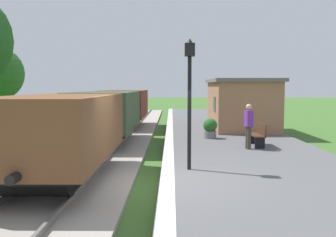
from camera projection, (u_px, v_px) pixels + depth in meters
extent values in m
plane|color=#3D6628|center=(152.00, 189.00, 9.40)|extent=(160.00, 160.00, 0.00)
cube|color=#565659|center=(277.00, 184.00, 9.36)|extent=(6.00, 60.00, 0.25)
cube|color=silver|center=(168.00, 179.00, 9.38)|extent=(0.36, 60.00, 0.01)
cube|color=#9E9389|center=(58.00, 186.00, 9.42)|extent=(3.80, 60.00, 0.12)
cube|color=slate|center=(86.00, 181.00, 9.40)|extent=(0.07, 60.00, 0.14)
cube|color=slate|center=(30.00, 181.00, 9.41)|extent=(0.07, 60.00, 0.14)
cube|color=brown|center=(61.00, 126.00, 9.60)|extent=(2.50, 5.60, 1.60)
cube|color=black|center=(61.00, 151.00, 9.65)|extent=(2.10, 5.15, 0.50)
cylinder|color=black|center=(79.00, 149.00, 11.46)|extent=(1.56, 0.84, 0.84)
cylinder|color=black|center=(37.00, 177.00, 7.89)|extent=(1.56, 0.84, 0.84)
cylinder|color=black|center=(87.00, 136.00, 12.59)|extent=(0.20, 0.30, 0.20)
cylinder|color=black|center=(13.00, 179.00, 6.71)|extent=(0.20, 0.30, 0.20)
cube|color=#384C33|center=(106.00, 110.00, 16.17)|extent=(2.50, 5.60, 1.60)
cube|color=black|center=(106.00, 125.00, 16.23)|extent=(2.10, 5.15, 0.50)
cylinder|color=black|center=(112.00, 126.00, 18.03)|extent=(1.56, 0.84, 0.84)
cylinder|color=black|center=(98.00, 136.00, 14.46)|extent=(1.56, 0.84, 0.84)
cylinder|color=black|center=(116.00, 119.00, 19.17)|extent=(0.20, 0.30, 0.20)
cylinder|color=black|center=(91.00, 133.00, 13.29)|extent=(0.20, 0.30, 0.20)
cube|color=brown|center=(125.00, 103.00, 22.75)|extent=(2.50, 5.60, 1.60)
cube|color=black|center=(125.00, 114.00, 22.80)|extent=(2.10, 5.15, 0.50)
cylinder|color=black|center=(128.00, 116.00, 24.61)|extent=(1.56, 0.84, 0.84)
cylinder|color=black|center=(121.00, 120.00, 21.04)|extent=(1.56, 0.84, 0.84)
cylinder|color=black|center=(130.00, 111.00, 25.74)|extent=(0.20, 0.30, 0.20)
cylinder|color=black|center=(118.00, 118.00, 19.86)|extent=(0.20, 0.30, 0.20)
cube|color=#9E6B4C|center=(241.00, 106.00, 20.63)|extent=(3.20, 5.50, 2.60)
cube|color=#66605B|center=(241.00, 81.00, 20.51)|extent=(3.50, 5.80, 0.18)
cube|color=black|center=(214.00, 104.00, 19.54)|extent=(0.03, 0.90, 0.80)
cube|color=#422819|center=(256.00, 135.00, 14.59)|extent=(0.42, 1.50, 0.04)
cube|color=#422819|center=(261.00, 129.00, 14.57)|extent=(0.04, 1.50, 0.45)
cube|color=black|center=(260.00, 143.00, 14.01)|extent=(0.38, 0.06, 0.42)
cube|color=black|center=(253.00, 139.00, 15.21)|extent=(0.38, 0.06, 0.42)
cube|color=#422819|center=(222.00, 115.00, 24.60)|extent=(0.42, 1.50, 0.04)
cube|color=#422819|center=(225.00, 112.00, 24.58)|extent=(0.04, 1.50, 0.45)
cube|color=black|center=(223.00, 120.00, 24.02)|extent=(0.38, 0.06, 0.42)
cube|color=black|center=(221.00, 118.00, 25.22)|extent=(0.38, 0.06, 0.42)
cylinder|color=#38332D|center=(249.00, 138.00, 13.84)|extent=(0.15, 0.15, 0.86)
cylinder|color=#38332D|center=(248.00, 137.00, 14.00)|extent=(0.15, 0.15, 0.86)
cube|color=#662D8C|center=(249.00, 119.00, 13.85)|extent=(0.30, 0.41, 0.60)
sphere|color=tan|center=(249.00, 107.00, 13.82)|extent=(0.22, 0.22, 0.22)
cylinder|color=slate|center=(210.00, 135.00, 16.82)|extent=(0.56, 0.56, 0.34)
sphere|color=#235B23|center=(210.00, 125.00, 16.79)|extent=(0.64, 0.64, 0.64)
cylinder|color=black|center=(189.00, 114.00, 10.36)|extent=(0.11, 0.11, 3.20)
cube|color=black|center=(190.00, 50.00, 10.21)|extent=(0.28, 0.28, 0.36)
sphere|color=#F2E5BF|center=(190.00, 50.00, 10.21)|extent=(0.20, 0.20, 0.20)
cone|color=black|center=(190.00, 41.00, 10.19)|extent=(0.20, 0.20, 0.16)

